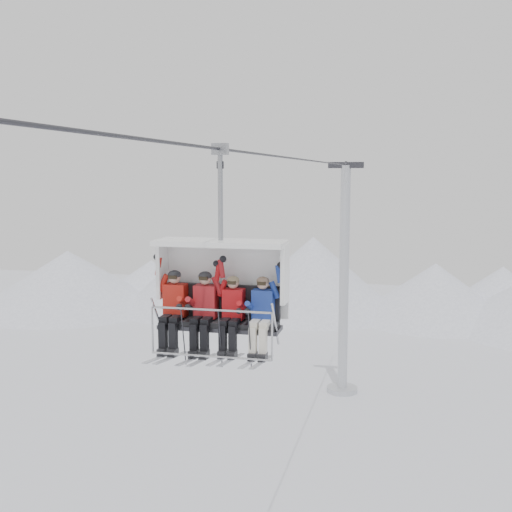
% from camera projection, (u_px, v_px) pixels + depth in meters
% --- Properties ---
extents(ridgeline, '(72.00, 21.00, 7.00)m').
position_uv_depth(ridgeline, '(348.00, 286.00, 57.27)').
color(ridgeline, white).
rests_on(ridgeline, ground).
extents(lift_tower_right, '(2.00, 1.80, 13.48)m').
position_uv_depth(lift_tower_right, '(344.00, 296.00, 37.19)').
color(lift_tower_right, silver).
rests_on(lift_tower_right, ground).
extents(haul_cable, '(0.06, 50.00, 0.06)m').
position_uv_depth(haul_cable, '(256.00, 154.00, 15.00)').
color(haul_cable, '#303035').
rests_on(haul_cable, lift_tower_left).
extents(chairlift_carrier, '(2.55, 1.17, 3.98)m').
position_uv_depth(chairlift_carrier, '(223.00, 282.00, 12.62)').
color(chairlift_carrier, black).
rests_on(chairlift_carrier, haul_cable).
extents(skier_far_left, '(0.44, 1.69, 1.72)m').
position_uv_depth(skier_far_left, '(174.00, 307.00, 12.60)').
color(skier_far_left, red).
rests_on(skier_far_left, chairlift_carrier).
extents(skier_center_left, '(0.44, 1.69, 1.72)m').
position_uv_depth(skier_center_left, '(204.00, 308.00, 12.45)').
color(skier_center_left, '#AC1D22').
rests_on(skier_center_left, chairlift_carrier).
extents(skier_center_right, '(0.40, 1.69, 1.61)m').
position_uv_depth(skier_center_right, '(232.00, 311.00, 12.32)').
color(skier_center_right, red).
rests_on(skier_center_right, chairlift_carrier).
extents(skier_far_right, '(0.41, 1.69, 1.63)m').
position_uv_depth(skier_far_right, '(262.00, 313.00, 12.18)').
color(skier_far_right, '#1F3A9B').
rests_on(skier_far_right, chairlift_carrier).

